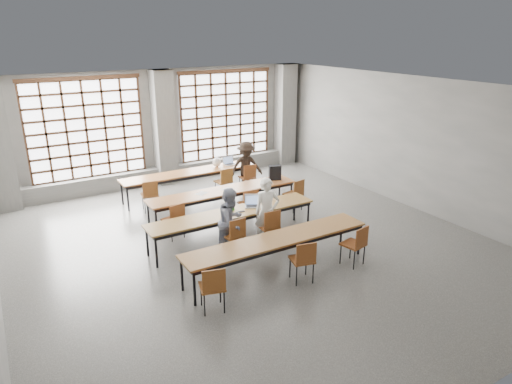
% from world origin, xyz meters
% --- Properties ---
extents(floor, '(11.00, 11.00, 0.00)m').
position_xyz_m(floor, '(0.00, 0.00, 0.00)').
color(floor, '#494A47').
rests_on(floor, ground).
extents(ceiling, '(11.00, 11.00, 0.00)m').
position_xyz_m(ceiling, '(0.00, 0.00, 3.50)').
color(ceiling, silver).
rests_on(ceiling, floor).
extents(wall_back, '(10.00, 0.00, 10.00)m').
position_xyz_m(wall_back, '(0.00, 5.50, 1.75)').
color(wall_back, '#5F5F5C').
rests_on(wall_back, floor).
extents(wall_front, '(10.00, 0.00, 10.00)m').
position_xyz_m(wall_front, '(0.00, -5.50, 1.75)').
color(wall_front, '#5F5F5C').
rests_on(wall_front, floor).
extents(wall_right, '(0.00, 11.00, 11.00)m').
position_xyz_m(wall_right, '(5.00, 0.00, 1.75)').
color(wall_right, '#5F5F5C').
rests_on(wall_right, floor).
extents(column_mid, '(0.60, 0.55, 3.50)m').
position_xyz_m(column_mid, '(0.00, 5.22, 1.75)').
color(column_mid, '#555552').
rests_on(column_mid, floor).
extents(column_right, '(0.60, 0.55, 3.50)m').
position_xyz_m(column_right, '(4.50, 5.22, 1.75)').
color(column_right, '#555552').
rests_on(column_right, floor).
extents(window_left, '(3.32, 0.12, 3.00)m').
position_xyz_m(window_left, '(-2.25, 5.42, 1.90)').
color(window_left, white).
rests_on(window_left, wall_back).
extents(window_right, '(3.32, 0.12, 3.00)m').
position_xyz_m(window_right, '(2.25, 5.42, 1.90)').
color(window_right, white).
rests_on(window_right, wall_back).
extents(sill_ledge, '(9.80, 0.35, 0.50)m').
position_xyz_m(sill_ledge, '(0.00, 5.30, 0.25)').
color(sill_ledge, '#555552').
rests_on(sill_ledge, floor).
extents(desk_row_a, '(4.00, 0.70, 0.73)m').
position_xyz_m(desk_row_a, '(0.14, 3.68, 0.66)').
color(desk_row_a, brown).
rests_on(desk_row_a, floor).
extents(desk_row_b, '(4.00, 0.70, 0.73)m').
position_xyz_m(desk_row_b, '(0.26, 1.75, 0.66)').
color(desk_row_b, brown).
rests_on(desk_row_b, floor).
extents(desk_row_c, '(4.00, 0.70, 0.73)m').
position_xyz_m(desk_row_c, '(-0.24, 0.31, 0.66)').
color(desk_row_c, brown).
rests_on(desk_row_c, floor).
extents(desk_row_d, '(4.00, 0.70, 0.73)m').
position_xyz_m(desk_row_d, '(-0.13, -1.35, 0.66)').
color(desk_row_d, brown).
rests_on(desk_row_d, floor).
extents(chair_back_left, '(0.48, 0.48, 0.88)m').
position_xyz_m(chair_back_left, '(-1.27, 3.05, 0.54)').
color(chair_back_left, brown).
rests_on(chair_back_left, floor).
extents(chair_back_mid, '(0.46, 0.46, 0.88)m').
position_xyz_m(chair_back_mid, '(0.95, 3.05, 0.54)').
color(chair_back_mid, brown).
rests_on(chair_back_mid, floor).
extents(chair_back_right, '(0.45, 0.45, 0.88)m').
position_xyz_m(chair_back_right, '(1.74, 3.05, 0.54)').
color(chair_back_right, brown).
rests_on(chair_back_right, floor).
extents(chair_mid_left, '(0.50, 0.51, 0.88)m').
position_xyz_m(chair_mid_left, '(-1.32, 1.12, 0.54)').
color(chair_mid_left, maroon).
rests_on(chair_mid_left, floor).
extents(chair_mid_centre, '(0.47, 0.47, 0.88)m').
position_xyz_m(chair_mid_centre, '(0.65, 1.12, 0.54)').
color(chair_mid_centre, brown).
rests_on(chair_mid_centre, floor).
extents(chair_mid_right, '(0.50, 0.50, 0.88)m').
position_xyz_m(chair_mid_right, '(2.08, 1.12, 0.54)').
color(chair_mid_right, brown).
rests_on(chair_mid_right, floor).
extents(chair_front_left, '(0.46, 0.46, 0.88)m').
position_xyz_m(chair_front_left, '(-0.53, -0.32, 0.54)').
color(chair_front_left, brown).
rests_on(chair_front_left, floor).
extents(chair_front_right, '(0.45, 0.46, 0.88)m').
position_xyz_m(chair_front_right, '(0.35, -0.32, 0.54)').
color(chair_front_right, brown).
rests_on(chair_front_right, floor).
extents(chair_near_left, '(0.51, 0.52, 0.88)m').
position_xyz_m(chair_near_left, '(-1.85, -1.98, 0.54)').
color(chair_near_left, brown).
rests_on(chair_near_left, floor).
extents(chair_near_mid, '(0.51, 0.51, 0.88)m').
position_xyz_m(chair_near_mid, '(0.05, -1.98, 0.54)').
color(chair_near_mid, brown).
rests_on(chair_near_mid, floor).
extents(chair_near_right, '(0.50, 0.50, 0.88)m').
position_xyz_m(chair_near_right, '(1.39, -1.98, 0.54)').
color(chair_near_right, brown).
rests_on(chair_near_right, floor).
extents(student_male, '(0.65, 0.52, 1.56)m').
position_xyz_m(student_male, '(0.36, -0.19, 0.78)').
color(student_male, white).
rests_on(student_male, floor).
extents(student_female, '(0.91, 0.84, 1.49)m').
position_xyz_m(student_female, '(-0.54, -0.19, 0.75)').
color(student_female, navy).
rests_on(student_female, floor).
extents(student_back, '(1.08, 0.75, 1.52)m').
position_xyz_m(student_back, '(1.74, 3.18, 0.76)').
color(student_back, black).
rests_on(student_back, floor).
extents(laptop_front, '(0.46, 0.44, 0.26)m').
position_xyz_m(laptop_front, '(0.34, 0.41, 0.79)').
color(laptop_front, '#B0B0B5').
rests_on(laptop_front, desk_row_c).
extents(laptop_back, '(0.37, 0.31, 0.26)m').
position_xyz_m(laptop_back, '(1.49, 3.79, 0.79)').
color(laptop_back, silver).
rests_on(laptop_back, desk_row_a).
extents(mouse, '(0.11, 0.09, 0.04)m').
position_xyz_m(mouse, '(0.71, 0.29, 0.75)').
color(mouse, white).
rests_on(mouse, desk_row_c).
extents(green_box, '(0.26, 0.15, 0.09)m').
position_xyz_m(green_box, '(-0.29, 0.39, 0.78)').
color(green_box, green).
rests_on(green_box, desk_row_c).
extents(phone, '(0.14, 0.08, 0.01)m').
position_xyz_m(phone, '(-0.06, 0.21, 0.74)').
color(phone, black).
rests_on(phone, desk_row_c).
extents(paper_sheet_a, '(0.36, 0.32, 0.00)m').
position_xyz_m(paper_sheet_a, '(-0.34, 1.80, 0.73)').
color(paper_sheet_a, silver).
rests_on(paper_sheet_a, desk_row_b).
extents(paper_sheet_c, '(0.35, 0.29, 0.00)m').
position_xyz_m(paper_sheet_c, '(0.36, 1.75, 0.73)').
color(paper_sheet_c, silver).
rests_on(paper_sheet_c, desk_row_b).
extents(backpack, '(0.37, 0.31, 0.40)m').
position_xyz_m(backpack, '(1.86, 1.80, 0.93)').
color(backpack, black).
rests_on(backpack, desk_row_b).
extents(plastic_bag, '(0.31, 0.28, 0.29)m').
position_xyz_m(plastic_bag, '(1.04, 3.73, 0.87)').
color(plastic_bag, white).
rests_on(plastic_bag, desk_row_a).
extents(red_pouch, '(0.21, 0.13, 0.06)m').
position_xyz_m(red_pouch, '(-1.83, -1.90, 0.50)').
color(red_pouch, maroon).
rests_on(red_pouch, chair_near_left).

